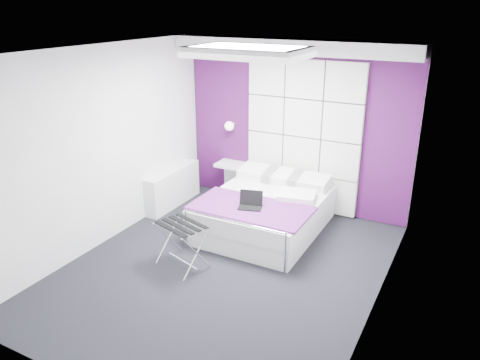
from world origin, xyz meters
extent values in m
plane|color=black|center=(0.00, 0.00, 0.00)|extent=(4.40, 4.40, 0.00)
plane|color=white|center=(0.00, 0.00, 2.60)|extent=(4.40, 4.40, 0.00)
plane|color=silver|center=(0.00, 2.20, 1.30)|extent=(3.60, 0.00, 3.60)
plane|color=silver|center=(-1.80, 0.00, 1.30)|extent=(0.00, 4.40, 4.40)
plane|color=silver|center=(1.80, 0.00, 1.30)|extent=(0.00, 4.40, 4.40)
cube|color=#451046|center=(0.00, 2.19, 1.30)|extent=(3.58, 0.02, 2.58)
cube|color=silver|center=(0.00, 1.95, 2.50)|extent=(3.58, 0.50, 0.20)
sphere|color=white|center=(-1.05, 2.06, 1.22)|extent=(0.15, 0.15, 0.15)
cube|color=silver|center=(-1.69, 1.30, 0.30)|extent=(0.22, 1.20, 0.60)
cube|color=silver|center=(-0.01, 1.18, 0.14)|extent=(1.48, 1.85, 0.28)
cube|color=silver|center=(-0.01, 1.18, 0.39)|extent=(1.52, 1.89, 0.23)
cube|color=#511859|center=(-0.01, 0.72, 0.52)|extent=(1.58, 0.83, 0.03)
cube|color=silver|center=(-1.01, 2.02, 0.57)|extent=(0.47, 0.37, 0.05)
cube|color=black|center=(-0.49, -0.18, 0.56)|extent=(0.57, 0.42, 0.01)
cube|color=black|center=(0.00, 0.69, 0.54)|extent=(0.31, 0.21, 0.02)
cube|color=black|center=(0.00, 0.80, 0.66)|extent=(0.31, 0.01, 0.20)
camera|label=1|loc=(2.51, -4.33, 3.08)|focal=35.00mm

